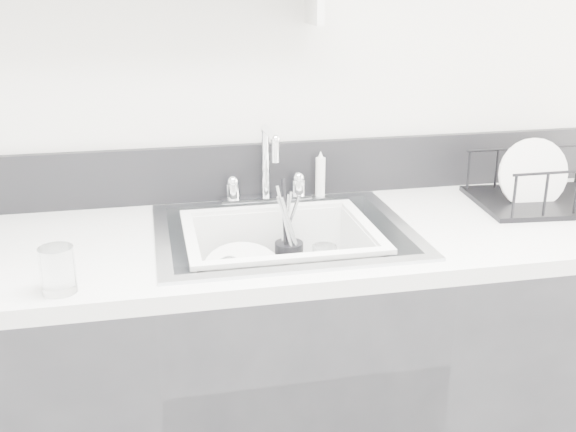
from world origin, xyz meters
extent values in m
cube|color=silver|center=(0.00, 1.49, 1.30)|extent=(3.50, 0.02, 2.60)
cube|color=#27272A|center=(0.00, 1.19, 0.44)|extent=(3.20, 0.62, 0.88)
cube|color=silver|center=(0.00, 1.19, 0.90)|extent=(3.20, 0.62, 0.04)
cube|color=black|center=(0.00, 1.49, 1.00)|extent=(3.20, 0.02, 0.16)
cube|color=silver|center=(0.00, 1.44, 0.93)|extent=(0.26, 0.06, 0.02)
cylinder|color=silver|center=(-0.10, 1.44, 0.96)|extent=(0.04, 0.04, 0.05)
cylinder|color=silver|center=(0.10, 1.44, 0.96)|extent=(0.04, 0.04, 0.05)
cylinder|color=silver|center=(0.00, 1.44, 1.03)|extent=(0.02, 0.02, 0.20)
cylinder|color=silver|center=(0.00, 1.37, 1.14)|extent=(0.02, 0.15, 0.02)
cylinder|color=white|center=(0.16, 1.44, 0.99)|extent=(0.03, 0.03, 0.14)
cube|color=silver|center=(0.13, 1.42, 1.46)|extent=(0.02, 0.14, 0.10)
cylinder|color=white|center=(-0.10, 1.20, 0.77)|extent=(0.22, 0.22, 0.01)
cylinder|color=white|center=(-0.09, 1.20, 0.79)|extent=(0.21, 0.21, 0.01)
cylinder|color=white|center=(-0.11, 1.20, 0.82)|extent=(0.25, 0.24, 0.09)
cylinder|color=black|center=(0.03, 1.26, 0.81)|extent=(0.08, 0.08, 0.10)
cylinder|color=silver|center=(0.02, 1.27, 0.90)|extent=(0.01, 0.05, 0.19)
cylinder|color=silver|center=(0.04, 1.25, 0.89)|extent=(0.02, 0.04, 0.17)
cylinder|color=black|center=(0.02, 1.26, 0.92)|extent=(0.01, 0.06, 0.21)
cylinder|color=white|center=(0.11, 1.22, 0.81)|extent=(0.07, 0.07, 0.09)
cylinder|color=white|center=(-0.52, 0.95, 0.97)|extent=(0.09, 0.09, 0.10)
imported|color=white|center=(0.07, 1.10, 0.78)|extent=(0.10, 0.10, 0.03)
camera|label=1|loc=(-0.32, -0.37, 1.52)|focal=42.00mm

